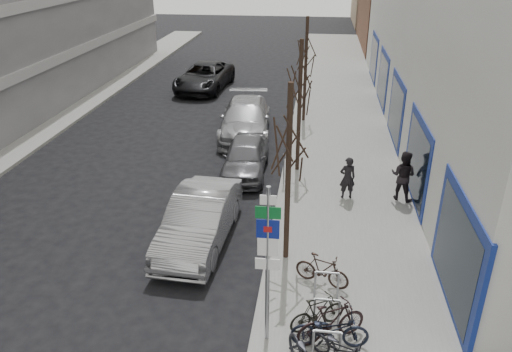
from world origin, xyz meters
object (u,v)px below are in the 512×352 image
(meter_front, at_px, (270,243))
(pedestrian_far, at_px, (403,175))
(bike_far_curb, at_px, (341,347))
(tree_mid, at_px, (301,76))
(parked_car_back, at_px, (245,119))
(bike_rack, at_px, (327,309))
(meter_back, at_px, (293,121))
(tree_far, at_px, (307,45))
(tree_near, at_px, (289,133))
(parked_car_front, at_px, (199,220))
(highway_sign_pole, at_px, (268,258))
(bike_mid_inner, at_px, (318,312))
(pedestrian_near, at_px, (347,178))
(bike_near_right, at_px, (331,322))
(lane_car, at_px, (204,77))
(bike_far_inner, at_px, (322,270))
(meter_mid, at_px, (284,166))
(parked_car_mid, at_px, (246,157))
(bike_mid_curb, at_px, (330,327))

(meter_front, bearing_deg, pedestrian_far, 47.59)
(bike_far_curb, bearing_deg, tree_mid, 40.29)
(parked_car_back, bearing_deg, bike_rack, -78.31)
(bike_rack, xyz_separation_m, pedestrian_far, (2.73, 7.20, 0.44))
(meter_back, bearing_deg, tree_far, 79.80)
(tree_near, relative_size, parked_car_front, 1.10)
(highway_sign_pole, distance_m, tree_near, 3.88)
(bike_rack, xyz_separation_m, bike_mid_inner, (-0.22, -0.07, -0.05))
(tree_mid, relative_size, parked_car_front, 1.10)
(tree_near, relative_size, pedestrian_near, 3.39)
(bike_mid_inner, bearing_deg, pedestrian_near, -38.76)
(bike_near_right, bearing_deg, bike_rack, -16.45)
(bike_rack, xyz_separation_m, lane_car, (-7.94, 21.88, 0.19))
(tree_far, bearing_deg, bike_far_inner, -85.67)
(tree_near, xyz_separation_m, lane_car, (-6.74, 18.98, -3.25))
(meter_front, xyz_separation_m, bike_near_right, (1.75, -2.87, -0.22))
(meter_mid, height_order, parked_car_front, parked_car_front)
(bike_rack, distance_m, parked_car_mid, 9.66)
(bike_far_inner, distance_m, lane_car, 21.67)
(tree_near, xyz_separation_m, meter_back, (-0.45, 10.50, -3.19))
(pedestrian_near, bearing_deg, parked_car_front, 23.71)
(bike_near_right, bearing_deg, tree_near, -7.20)
(lane_car, bearing_deg, parked_car_mid, -65.43)
(bike_mid_curb, xyz_separation_m, bike_mid_inner, (-0.29, 0.59, -0.10))
(highway_sign_pole, bearing_deg, parked_car_mid, 101.30)
(tree_mid, height_order, bike_near_right, tree_mid)
(parked_car_back, bearing_deg, parked_car_front, -94.76)
(meter_mid, bearing_deg, highway_sign_pole, -88.32)
(tree_far, distance_m, meter_front, 13.88)
(parked_car_back, bearing_deg, pedestrian_far, -48.07)
(bike_far_inner, bearing_deg, bike_far_curb, -150.48)
(meter_mid, bearing_deg, tree_far, 86.78)
(bike_far_curb, height_order, pedestrian_far, pedestrian_far)
(highway_sign_pole, height_order, meter_mid, highway_sign_pole)
(bike_mid_inner, relative_size, parked_car_front, 0.30)
(meter_mid, distance_m, bike_near_right, 8.55)
(bike_far_inner, relative_size, parked_car_mid, 0.36)
(meter_front, distance_m, bike_far_curb, 4.10)
(meter_front, xyz_separation_m, parked_car_mid, (-1.68, 6.67, -0.18))
(bike_mid_inner, distance_m, lane_car, 23.27)
(highway_sign_pole, xyz_separation_m, tree_near, (0.20, 3.51, 1.65))
(meter_mid, distance_m, bike_far_curb, 9.30)
(tree_far, xyz_separation_m, parked_car_mid, (-2.13, -6.83, -3.37))
(bike_mid_curb, bearing_deg, pedestrian_near, -9.60)
(parked_car_back, bearing_deg, meter_back, -8.35)
(bike_mid_inner, xyz_separation_m, pedestrian_near, (0.96, 7.11, 0.35))
(pedestrian_far, bearing_deg, highway_sign_pole, 88.35)
(highway_sign_pole, xyz_separation_m, tree_mid, (0.20, 10.01, 1.65))
(bike_mid_inner, distance_m, parked_car_back, 14.14)
(bike_mid_curb, xyz_separation_m, bike_far_inner, (-0.19, 2.34, -0.08))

